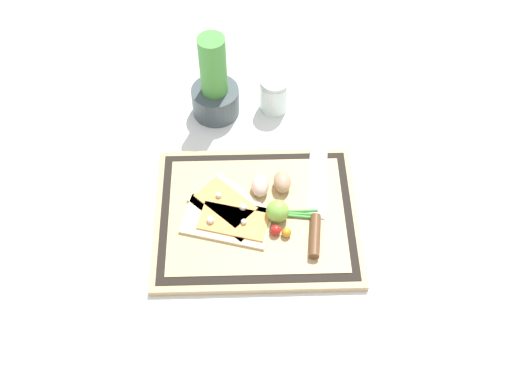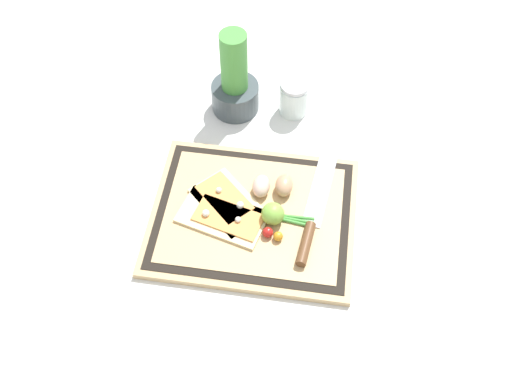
{
  "view_description": "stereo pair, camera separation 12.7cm",
  "coord_description": "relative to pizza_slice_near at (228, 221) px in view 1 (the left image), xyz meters",
  "views": [
    {
      "loc": [
        -0.02,
        -0.71,
        1.09
      ],
      "look_at": [
        0.0,
        0.04,
        0.04
      ],
      "focal_mm": 42.0,
      "sensor_mm": 36.0,
      "label": 1
    },
    {
      "loc": [
        0.11,
        -0.7,
        1.09
      ],
      "look_at": [
        0.0,
        0.04,
        0.04
      ],
      "focal_mm": 42.0,
      "sensor_mm": 36.0,
      "label": 2
    }
  ],
  "objects": [
    {
      "name": "lime",
      "position": [
        0.1,
        0.01,
        0.02
      ],
      "size": [
        0.05,
        0.05,
        0.05
      ],
      "primitive_type": "sphere",
      "color": "#7FB742",
      "rests_on": "cutting_board"
    },
    {
      "name": "herb_pot",
      "position": [
        -0.03,
        0.34,
        0.05
      ],
      "size": [
        0.12,
        0.12,
        0.23
      ],
      "color": "#3D474C",
      "rests_on": "ground_plane"
    },
    {
      "name": "scallion_bunch",
      "position": [
        0.06,
        0.02,
        -0.0
      ],
      "size": [
        0.26,
        0.04,
        0.01
      ],
      "color": "#47933D",
      "rests_on": "cutting_board"
    },
    {
      "name": "cherry_tomato_red",
      "position": [
        0.1,
        -0.03,
        0.01
      ],
      "size": [
        0.02,
        0.02,
        0.02
      ],
      "primitive_type": "sphere",
      "color": "red",
      "rests_on": "cutting_board"
    },
    {
      "name": "egg_pink",
      "position": [
        0.07,
        0.08,
        0.01
      ],
      "size": [
        0.04,
        0.06,
        0.04
      ],
      "primitive_type": "ellipsoid",
      "color": "beige",
      "rests_on": "cutting_board"
    },
    {
      "name": "cherry_tomato_yellow",
      "position": [
        0.12,
        -0.03,
        0.01
      ],
      "size": [
        0.02,
        0.02,
        0.02
      ],
      "primitive_type": "sphere",
      "color": "orange",
      "rests_on": "cutting_board"
    },
    {
      "name": "pizza_slice_far",
      "position": [
        0.0,
        0.04,
        0.0
      ],
      "size": [
        0.19,
        0.18,
        0.02
      ],
      "color": "beige",
      "rests_on": "cutting_board"
    },
    {
      "name": "ground_plane",
      "position": [
        0.06,
        0.02,
        -0.02
      ],
      "size": [
        6.0,
        6.0,
        0.0
      ],
      "primitive_type": "plane",
      "color": "silver"
    },
    {
      "name": "sauce_jar",
      "position": [
        0.11,
        0.35,
        0.01
      ],
      "size": [
        0.07,
        0.07,
        0.09
      ],
      "color": "silver",
      "rests_on": "ground_plane"
    },
    {
      "name": "cutting_board",
      "position": [
        0.06,
        0.02,
        -0.02
      ],
      "size": [
        0.44,
        0.36,
        0.02
      ],
      "color": "tan",
      "rests_on": "ground_plane"
    },
    {
      "name": "pizza_slice_near",
      "position": [
        0.0,
        0.0,
        0.0
      ],
      "size": [
        0.2,
        0.14,
        0.02
      ],
      "color": "beige",
      "rests_on": "cutting_board"
    },
    {
      "name": "egg_brown",
      "position": [
        0.12,
        0.09,
        0.01
      ],
      "size": [
        0.04,
        0.06,
        0.04
      ],
      "primitive_type": "ellipsoid",
      "color": "tan",
      "rests_on": "cutting_board"
    },
    {
      "name": "knife",
      "position": [
        0.19,
        0.01,
        0.0
      ],
      "size": [
        0.07,
        0.32,
        0.02
      ],
      "color": "silver",
      "rests_on": "cutting_board"
    }
  ]
}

